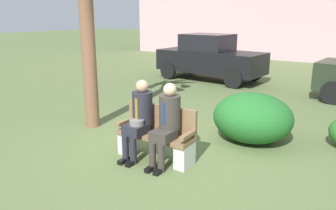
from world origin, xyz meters
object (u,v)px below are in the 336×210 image
at_px(seated_man_right, 167,121).
at_px(seated_man_left, 139,116).
at_px(park_bench, 157,136).
at_px(shrub_near_bench, 252,118).
at_px(parked_car_near, 210,57).

bearing_deg(seated_man_right, seated_man_left, -179.34).
distance_m(seated_man_left, seated_man_right, 0.54).
distance_m(park_bench, shrub_near_bench, 1.96).
bearing_deg(shrub_near_bench, park_bench, -123.93).
bearing_deg(park_bench, parked_car_near, 108.70).
relative_size(seated_man_left, shrub_near_bench, 0.88).
xyz_separation_m(shrub_near_bench, parked_car_near, (-3.41, 5.24, 0.37)).
height_order(seated_man_left, seated_man_right, seated_man_right).
bearing_deg(seated_man_left, shrub_near_bench, 52.14).
distance_m(park_bench, seated_man_right, 0.46).
relative_size(park_bench, seated_man_left, 1.01).
distance_m(park_bench, parked_car_near, 7.26).
height_order(park_bench, parked_car_near, parked_car_near).
distance_m(seated_man_right, parked_car_near, 7.44).
bearing_deg(seated_man_right, parked_car_near, 110.42).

